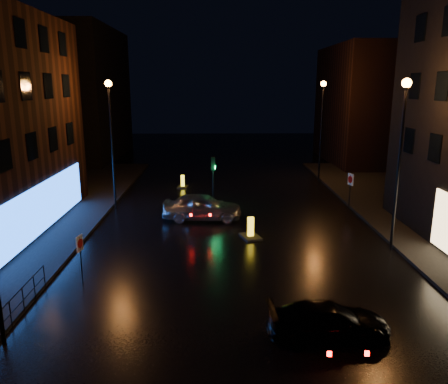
{
  "coord_description": "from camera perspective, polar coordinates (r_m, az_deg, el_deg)",
  "views": [
    {
      "loc": [
        -0.98,
        -14.52,
        8.07
      ],
      "look_at": [
        -0.6,
        6.88,
        2.8
      ],
      "focal_mm": 35.0,
      "sensor_mm": 36.0,
      "label": 1
    }
  ],
  "objects": [
    {
      "name": "ground",
      "position": [
        16.64,
        2.57,
        -15.19
      ],
      "size": [
        120.0,
        120.0,
        0.0
      ],
      "primitive_type": "plane",
      "color": "black",
      "rests_on": "ground"
    },
    {
      "name": "building_far_left",
      "position": [
        51.76,
        -18.29,
        11.98
      ],
      "size": [
        8.0,
        16.0,
        14.0
      ],
      "primitive_type": "cube",
      "color": "black",
      "rests_on": "ground"
    },
    {
      "name": "building_far_right",
      "position": [
        49.23,
        18.26,
        10.75
      ],
      "size": [
        8.0,
        14.0,
        12.0
      ],
      "primitive_type": "cube",
      "color": "black",
      "rests_on": "ground"
    },
    {
      "name": "street_lamp_lfar",
      "position": [
        29.43,
        -14.57,
        8.51
      ],
      "size": [
        0.44,
        0.44,
        8.37
      ],
      "color": "black",
      "rests_on": "ground"
    },
    {
      "name": "street_lamp_rnear",
      "position": [
        22.46,
        22.15,
        6.41
      ],
      "size": [
        0.44,
        0.44,
        8.37
      ],
      "color": "black",
      "rests_on": "ground"
    },
    {
      "name": "street_lamp_rfar",
      "position": [
        37.64,
        12.66,
        9.69
      ],
      "size": [
        0.44,
        0.44,
        8.37
      ],
      "color": "black",
      "rests_on": "ground"
    },
    {
      "name": "traffic_signal",
      "position": [
        29.51,
        -1.41,
        -1.03
      ],
      "size": [
        1.4,
        2.4,
        3.45
      ],
      "color": "black",
      "rests_on": "ground"
    },
    {
      "name": "guard_railing",
      "position": [
        16.91,
        -26.19,
        -13.39
      ],
      "size": [
        0.05,
        6.04,
        1.0
      ],
      "color": "black",
      "rests_on": "ground"
    },
    {
      "name": "silver_hatchback",
      "position": [
        26.72,
        -2.87,
        -1.93
      ],
      "size": [
        4.87,
        2.12,
        1.63
      ],
      "primitive_type": "imported",
      "rotation": [
        0.0,
        0.0,
        1.53
      ],
      "color": "#B6B9BE",
      "rests_on": "ground"
    },
    {
      "name": "dark_sedan",
      "position": [
        15.21,
        13.49,
        -16.08
      ],
      "size": [
        4.08,
        1.81,
        1.16
      ],
      "primitive_type": "imported",
      "rotation": [
        0.0,
        0.0,
        1.62
      ],
      "color": "black",
      "rests_on": "ground"
    },
    {
      "name": "bollard_near",
      "position": [
        23.76,
        3.49,
        -5.4
      ],
      "size": [
        1.25,
        1.54,
        1.16
      ],
      "rotation": [
        0.0,
        0.0,
        0.31
      ],
      "color": "black",
      "rests_on": "ground"
    },
    {
      "name": "bollard_far",
      "position": [
        35.39,
        -5.41,
        0.96
      ],
      "size": [
        0.9,
        1.23,
        1.01
      ],
      "rotation": [
        0.0,
        0.0,
        -0.12
      ],
      "color": "black",
      "rests_on": "ground"
    },
    {
      "name": "road_sign_left",
      "position": [
        19.18,
        -18.29,
        -6.87
      ],
      "size": [
        0.14,
        0.49,
        2.03
      ],
      "rotation": [
        0.0,
        0.0,
        -0.19
      ],
      "color": "black",
      "rests_on": "ground"
    },
    {
      "name": "road_sign_right",
      "position": [
        30.06,
        16.19,
        1.21
      ],
      "size": [
        0.22,
        0.57,
        2.38
      ],
      "rotation": [
        0.0,
        0.0,
        3.45
      ],
      "color": "black",
      "rests_on": "ground"
    }
  ]
}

